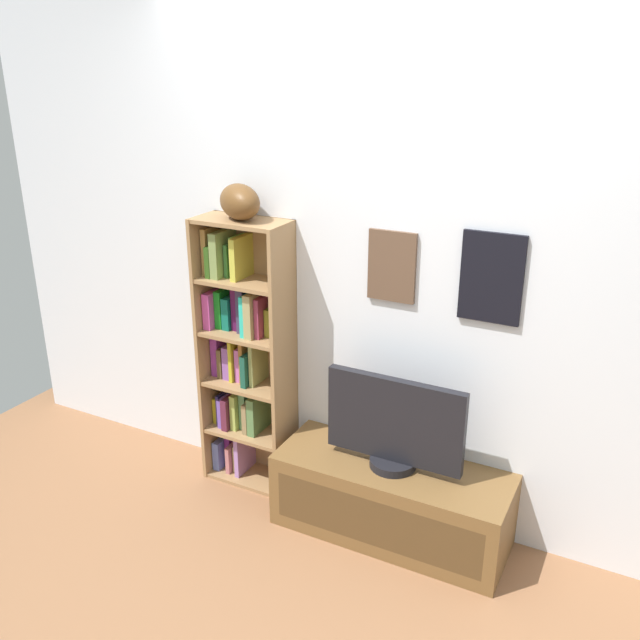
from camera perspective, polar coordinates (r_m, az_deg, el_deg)
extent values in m
cube|color=silver|center=(3.22, 6.21, 3.90)|extent=(4.80, 0.06, 2.51)
cube|color=brown|center=(3.17, 6.03, 4.44)|extent=(0.23, 0.02, 0.33)
cube|color=slate|center=(3.16, 6.00, 4.42)|extent=(0.18, 0.01, 0.28)
cube|color=black|center=(3.04, 14.03, 3.39)|extent=(0.27, 0.02, 0.40)
cube|color=#96ABBD|center=(3.03, 14.01, 3.37)|extent=(0.22, 0.01, 0.35)
cube|color=#9C754B|center=(3.72, -9.09, -2.44)|extent=(0.02, 0.24, 1.46)
cube|color=#9C754B|center=(3.49, -2.97, -3.85)|extent=(0.02, 0.24, 1.46)
cube|color=#9C754B|center=(3.69, -5.15, -2.47)|extent=(0.48, 0.01, 1.46)
cube|color=#9C754B|center=(3.95, -5.72, -12.70)|extent=(0.44, 0.23, 0.02)
cube|color=#9C754B|center=(3.80, -5.88, -9.14)|extent=(0.44, 0.23, 0.02)
cube|color=#9C754B|center=(3.67, -6.04, -5.30)|extent=(0.44, 0.23, 0.02)
cube|color=#9C754B|center=(3.55, -6.21, -1.18)|extent=(0.44, 0.23, 0.02)
cube|color=#9C754B|center=(3.45, -6.40, 3.19)|extent=(0.44, 0.23, 0.02)
cube|color=#9C754B|center=(3.37, -6.61, 8.12)|extent=(0.44, 0.23, 0.02)
cube|color=#6174C5|center=(4.01, -7.95, -10.64)|extent=(0.04, 0.18, 0.17)
cube|color=#621D6C|center=(4.00, -7.22, -10.40)|extent=(0.03, 0.12, 0.21)
cube|color=#B26971|center=(3.97, -7.00, -11.00)|extent=(0.02, 0.17, 0.16)
cube|color=tan|center=(3.97, -6.48, -11.04)|extent=(0.03, 0.15, 0.16)
cube|color=#A376C1|center=(3.92, -6.25, -10.83)|extent=(0.03, 0.18, 0.23)
cube|color=gold|center=(3.89, -8.13, -7.09)|extent=(0.02, 0.15, 0.15)
cube|color=navy|center=(3.86, -7.84, -7.03)|extent=(0.02, 0.16, 0.18)
cube|color=#7151BA|center=(3.84, -7.58, -7.26)|extent=(0.03, 0.18, 0.17)
cube|color=#582036|center=(3.81, -7.19, -7.34)|extent=(0.04, 0.19, 0.18)
cube|color=#9FB551|center=(3.80, -6.58, -7.24)|extent=(0.03, 0.17, 0.20)
cube|color=#5B8F5F|center=(3.79, -5.94, -7.22)|extent=(0.04, 0.14, 0.22)
cube|color=#8E774F|center=(3.76, -5.61, -7.75)|extent=(0.03, 0.18, 0.17)
cube|color=#537C47|center=(3.73, -5.10, -7.62)|extent=(0.04, 0.18, 0.22)
cube|color=purple|center=(3.75, -8.21, -2.70)|extent=(0.04, 0.13, 0.23)
cube|color=brown|center=(3.73, -7.76, -3.31)|extent=(0.03, 0.15, 0.16)
cube|color=#8F58AE|center=(3.71, -7.23, -3.30)|extent=(0.04, 0.15, 0.18)
cube|color=gold|center=(3.67, -6.82, -3.13)|extent=(0.02, 0.16, 0.23)
cube|color=#C764C0|center=(3.67, -6.29, -3.49)|extent=(0.03, 0.14, 0.18)
cube|color=#9B6528|center=(3.64, -5.95, -3.26)|extent=(0.02, 0.16, 0.24)
cube|color=#194F3F|center=(3.63, -5.66, -3.87)|extent=(0.03, 0.19, 0.18)
cube|color=#9CA65E|center=(3.61, -5.13, -3.46)|extent=(0.02, 0.16, 0.23)
cube|color=#CA499E|center=(3.63, -8.64, 1.02)|extent=(0.04, 0.18, 0.19)
cube|color=#188821|center=(3.62, -7.90, 1.07)|extent=(0.04, 0.14, 0.20)
cube|color=#116A57|center=(3.60, -7.29, 0.73)|extent=(0.04, 0.14, 0.17)
cube|color=#4E1344|center=(3.57, -6.61, 1.08)|extent=(0.04, 0.12, 0.23)
cube|color=#3B3252|center=(3.54, -6.09, 0.97)|extent=(0.04, 0.14, 0.24)
cube|color=#2AC4B0|center=(3.50, -5.73, 0.62)|extent=(0.03, 0.19, 0.22)
cube|color=tan|center=(3.48, -5.25, 0.61)|extent=(0.04, 0.19, 0.23)
cube|color=#8F324F|center=(3.47, -4.60, 0.41)|extent=(0.03, 0.17, 0.21)
cube|color=olive|center=(3.48, -3.83, -0.06)|extent=(0.04, 0.12, 0.15)
cube|color=#B18645|center=(3.55, -8.90, 5.78)|extent=(0.03, 0.16, 0.24)
cube|color=#2D5219|center=(3.53, -8.52, 5.02)|extent=(0.03, 0.19, 0.16)
cube|color=#79904D|center=(3.50, -8.03, 5.52)|extent=(0.04, 0.18, 0.23)
cube|color=#386F32|center=(3.51, -7.26, 5.06)|extent=(0.02, 0.13, 0.17)
cube|color=#75BF52|center=(3.49, -6.80, 5.32)|extent=(0.03, 0.12, 0.21)
cube|color=gold|center=(3.45, -6.53, 5.20)|extent=(0.03, 0.17, 0.21)
ellipsoid|color=brown|center=(3.35, -6.68, 9.71)|extent=(0.33, 0.30, 0.17)
cube|color=brown|center=(3.45, 5.92, -14.61)|extent=(1.13, 0.42, 0.38)
cube|color=#523A1F|center=(3.30, 4.56, -16.47)|extent=(1.02, 0.01, 0.24)
cylinder|color=black|center=(3.34, 6.06, -11.67)|extent=(0.22, 0.22, 0.04)
cube|color=black|center=(3.22, 6.21, -8.26)|extent=(0.66, 0.04, 0.42)
cube|color=white|center=(3.21, 6.13, -8.36)|extent=(0.62, 0.01, 0.38)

